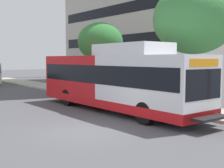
{
  "coord_description": "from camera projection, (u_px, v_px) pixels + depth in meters",
  "views": [
    {
      "loc": [
        -6.39,
        -9.81,
        2.87
      ],
      "look_at": [
        2.92,
        2.08,
        1.6
      ],
      "focal_mm": 47.9,
      "sensor_mm": 36.0,
      "label": 1
    }
  ],
  "objects": [
    {
      "name": "street_tree_mid_block",
      "position": [
        100.0,
        42.0,
        23.93
      ],
      "size": [
        3.63,
        3.63,
        5.64
      ],
      "color": "#4C3823",
      "rests_on": "sidewalk_curb"
    },
    {
      "name": "street_tree_near_stop",
      "position": [
        194.0,
        19.0,
        17.31
      ],
      "size": [
        4.79,
        4.79,
        7.07
      ],
      "color": "#4C3823",
      "rests_on": "sidewalk_curb"
    },
    {
      "name": "transit_bus",
      "position": [
        115.0,
        80.0,
        16.42
      ],
      "size": [
        2.58,
        12.25,
        3.65
      ],
      "color": "white",
      "rests_on": "ground"
    },
    {
      "name": "lattice_comm_tower",
      "position": [
        81.0,
        17.0,
        48.32
      ],
      "size": [
        1.1,
        1.1,
        28.85
      ],
      "color": "#B7B7BC",
      "rests_on": "ground"
    },
    {
      "name": "sidewalk_curb",
      "position": [
        123.0,
        99.0,
        20.86
      ],
      "size": [
        3.0,
        56.0,
        0.14
      ],
      "primitive_type": "cube",
      "color": "#A8A399",
      "rests_on": "ground"
    },
    {
      "name": "ground_plane",
      "position": [
        14.0,
        106.0,
        18.14
      ],
      "size": [
        120.0,
        120.0,
        0.0
      ],
      "primitive_type": "plane",
      "color": "#4C4C51"
    }
  ]
}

